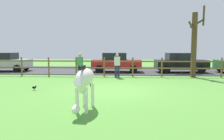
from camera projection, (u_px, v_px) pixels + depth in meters
The scene contains 11 objects.
ground_plane at pixel (116, 90), 9.99m from camera, with size 60.00×60.00×0.00m, color #549338.
parking_asphalt at pixel (121, 70), 19.23m from camera, with size 28.00×7.40×0.05m, color #38383D.
paddock_fence at pixel (118, 66), 14.89m from camera, with size 21.93×0.11×1.34m.
bare_tree at pixel (194, 43), 14.45m from camera, with size 1.20×1.46×4.68m.
zebra at pixel (84, 81), 6.60m from camera, with size 0.58×1.94×1.41m.
crow_on_grass at pixel (34, 87), 10.01m from camera, with size 0.21×0.10×0.20m.
parked_car_red at pixel (116, 62), 17.62m from camera, with size 4.01×1.89×1.56m.
parked_car_silver at pixel (5, 62), 18.16m from camera, with size 4.07×2.03×1.56m.
parked_car_black at pixel (180, 62), 17.19m from camera, with size 4.10×2.08×1.56m.
visitor_left_of_tree at pixel (80, 64), 14.26m from camera, with size 0.39×0.27×1.64m.
visitor_right_of_tree at pixel (117, 64), 14.33m from camera, with size 0.40×0.30×1.64m.
Camera 1 is at (0.50, -9.85, 1.90)m, focal length 34.43 mm.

